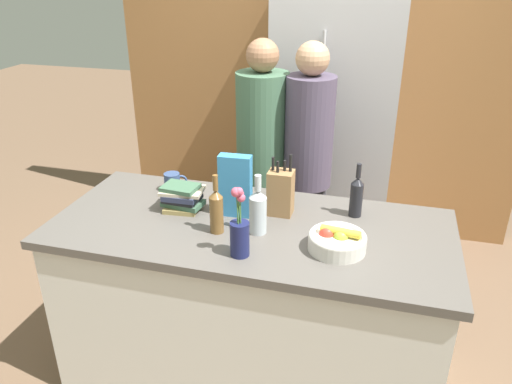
{
  "coord_description": "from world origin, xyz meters",
  "views": [
    {
      "loc": [
        0.56,
        -1.93,
        2.0
      ],
      "look_at": [
        0.0,
        0.1,
        1.01
      ],
      "focal_mm": 35.0,
      "sensor_mm": 36.0,
      "label": 1
    }
  ],
  "objects_px": {
    "knife_block": "(281,192)",
    "bottle_vinegar": "(258,210)",
    "flower_vase": "(240,232)",
    "bottle_wine": "(216,210)",
    "bottle_oil": "(356,196)",
    "cereal_box": "(235,186)",
    "fruit_bowl": "(337,240)",
    "person_at_sink": "(262,158)",
    "book_stack": "(182,197)",
    "refrigerator": "(335,120)",
    "coffee_mug": "(173,182)",
    "person_in_blue": "(308,162)"
  },
  "relations": [
    {
      "from": "fruit_bowl",
      "to": "cereal_box",
      "type": "height_order",
      "value": "cereal_box"
    },
    {
      "from": "book_stack",
      "to": "bottle_oil",
      "type": "xyz_separation_m",
      "value": [
        0.82,
        0.16,
        0.04
      ]
    },
    {
      "from": "coffee_mug",
      "to": "book_stack",
      "type": "relative_size",
      "value": 0.54
    },
    {
      "from": "fruit_bowl",
      "to": "cereal_box",
      "type": "relative_size",
      "value": 0.81
    },
    {
      "from": "bottle_wine",
      "to": "person_in_blue",
      "type": "xyz_separation_m",
      "value": [
        0.26,
        0.88,
        -0.08
      ]
    },
    {
      "from": "book_stack",
      "to": "person_in_blue",
      "type": "xyz_separation_m",
      "value": [
        0.49,
        0.72,
        -0.04
      ]
    },
    {
      "from": "cereal_box",
      "to": "person_in_blue",
      "type": "distance_m",
      "value": 0.75
    },
    {
      "from": "coffee_mug",
      "to": "person_in_blue",
      "type": "xyz_separation_m",
      "value": [
        0.62,
        0.53,
        -0.02
      ]
    },
    {
      "from": "cereal_box",
      "to": "bottle_vinegar",
      "type": "height_order",
      "value": "cereal_box"
    },
    {
      "from": "book_stack",
      "to": "coffee_mug",
      "type": "bearing_deg",
      "value": 125.12
    },
    {
      "from": "fruit_bowl",
      "to": "bottle_vinegar",
      "type": "relative_size",
      "value": 0.88
    },
    {
      "from": "knife_block",
      "to": "bottle_vinegar",
      "type": "height_order",
      "value": "knife_block"
    },
    {
      "from": "knife_block",
      "to": "person_at_sink",
      "type": "distance_m",
      "value": 0.7
    },
    {
      "from": "refrigerator",
      "to": "fruit_bowl",
      "type": "xyz_separation_m",
      "value": [
        0.21,
        -1.57,
        -0.05
      ]
    },
    {
      "from": "coffee_mug",
      "to": "book_stack",
      "type": "height_order",
      "value": "book_stack"
    },
    {
      "from": "bottle_oil",
      "to": "person_at_sink",
      "type": "bearing_deg",
      "value": 136.76
    },
    {
      "from": "cereal_box",
      "to": "person_at_sink",
      "type": "bearing_deg",
      "value": 94.64
    },
    {
      "from": "bottle_vinegar",
      "to": "person_at_sink",
      "type": "distance_m",
      "value": 0.88
    },
    {
      "from": "refrigerator",
      "to": "flower_vase",
      "type": "height_order",
      "value": "refrigerator"
    },
    {
      "from": "knife_block",
      "to": "person_at_sink",
      "type": "bearing_deg",
      "value": 111.97
    },
    {
      "from": "refrigerator",
      "to": "person_at_sink",
      "type": "xyz_separation_m",
      "value": [
        -0.35,
        -0.67,
        -0.07
      ]
    },
    {
      "from": "cereal_box",
      "to": "flower_vase",
      "type": "bearing_deg",
      "value": -69.95
    },
    {
      "from": "fruit_bowl",
      "to": "book_stack",
      "type": "bearing_deg",
      "value": 167.2
    },
    {
      "from": "flower_vase",
      "to": "bottle_wine",
      "type": "relative_size",
      "value": 1.12
    },
    {
      "from": "refrigerator",
      "to": "bottle_vinegar",
      "type": "height_order",
      "value": "refrigerator"
    },
    {
      "from": "person_at_sink",
      "to": "knife_block",
      "type": "bearing_deg",
      "value": -90.77
    },
    {
      "from": "book_stack",
      "to": "bottle_vinegar",
      "type": "bearing_deg",
      "value": -16.18
    },
    {
      "from": "coffee_mug",
      "to": "bottle_vinegar",
      "type": "relative_size",
      "value": 0.41
    },
    {
      "from": "coffee_mug",
      "to": "bottle_oil",
      "type": "xyz_separation_m",
      "value": [
        0.95,
        -0.03,
        0.06
      ]
    },
    {
      "from": "refrigerator",
      "to": "bottle_oil",
      "type": "bearing_deg",
      "value": -78.27
    },
    {
      "from": "bottle_oil",
      "to": "cereal_box",
      "type": "bearing_deg",
      "value": -165.5
    },
    {
      "from": "knife_block",
      "to": "person_at_sink",
      "type": "xyz_separation_m",
      "value": [
        -0.26,
        0.64,
        -0.09
      ]
    },
    {
      "from": "bottle_vinegar",
      "to": "person_in_blue",
      "type": "xyz_separation_m",
      "value": [
        0.08,
        0.84,
        -0.08
      ]
    },
    {
      "from": "person_in_blue",
      "to": "bottle_wine",
      "type": "bearing_deg",
      "value": -106.13
    },
    {
      "from": "cereal_box",
      "to": "bottle_oil",
      "type": "distance_m",
      "value": 0.57
    },
    {
      "from": "bottle_wine",
      "to": "coffee_mug",
      "type": "bearing_deg",
      "value": 136.12
    },
    {
      "from": "person_at_sink",
      "to": "coffee_mug",
      "type": "bearing_deg",
      "value": -145.42
    },
    {
      "from": "bottle_vinegar",
      "to": "person_at_sink",
      "type": "height_order",
      "value": "person_at_sink"
    },
    {
      "from": "fruit_bowl",
      "to": "person_at_sink",
      "type": "bearing_deg",
      "value": 121.83
    },
    {
      "from": "coffee_mug",
      "to": "refrigerator",
      "type": "bearing_deg",
      "value": 60.01
    },
    {
      "from": "knife_block",
      "to": "book_stack",
      "type": "relative_size",
      "value": 1.42
    },
    {
      "from": "fruit_bowl",
      "to": "coffee_mug",
      "type": "bearing_deg",
      "value": 157.94
    },
    {
      "from": "bottle_wine",
      "to": "book_stack",
      "type": "bearing_deg",
      "value": 145.11
    },
    {
      "from": "fruit_bowl",
      "to": "flower_vase",
      "type": "bearing_deg",
      "value": -158.84
    },
    {
      "from": "flower_vase",
      "to": "bottle_oil",
      "type": "xyz_separation_m",
      "value": [
        0.43,
        0.48,
        -0.0
      ]
    },
    {
      "from": "flower_vase",
      "to": "bottle_wine",
      "type": "height_order",
      "value": "flower_vase"
    },
    {
      "from": "person_at_sink",
      "to": "flower_vase",
      "type": "bearing_deg",
      "value": -102.96
    },
    {
      "from": "knife_block",
      "to": "person_in_blue",
      "type": "bearing_deg",
      "value": 88.0
    },
    {
      "from": "knife_block",
      "to": "bottle_oil",
      "type": "relative_size",
      "value": 1.13
    },
    {
      "from": "fruit_bowl",
      "to": "knife_block",
      "type": "height_order",
      "value": "knife_block"
    }
  ]
}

